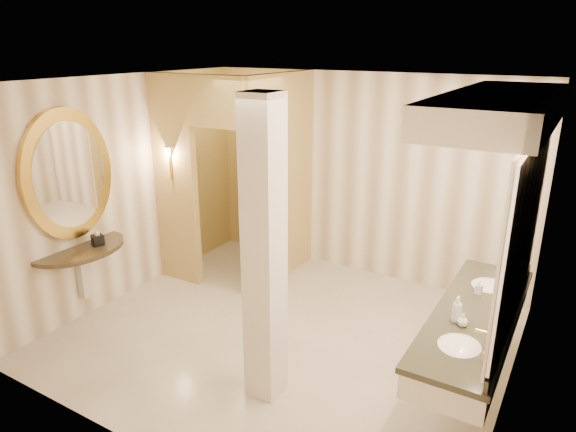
# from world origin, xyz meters

# --- Properties ---
(floor) EXTENTS (4.50, 4.50, 0.00)m
(floor) POSITION_xyz_m (0.00, 0.00, 0.00)
(floor) COLOR beige
(floor) RESTS_ON ground
(ceiling) EXTENTS (4.50, 4.50, 0.00)m
(ceiling) POSITION_xyz_m (0.00, 0.00, 2.70)
(ceiling) COLOR white
(ceiling) RESTS_ON wall_back
(wall_back) EXTENTS (4.50, 0.02, 2.70)m
(wall_back) POSITION_xyz_m (0.00, 2.00, 1.35)
(wall_back) COLOR white
(wall_back) RESTS_ON floor
(wall_front) EXTENTS (4.50, 0.02, 2.70)m
(wall_front) POSITION_xyz_m (0.00, -2.00, 1.35)
(wall_front) COLOR white
(wall_front) RESTS_ON floor
(wall_left) EXTENTS (0.02, 4.00, 2.70)m
(wall_left) POSITION_xyz_m (-2.25, 0.00, 1.35)
(wall_left) COLOR white
(wall_left) RESTS_ON floor
(wall_right) EXTENTS (0.02, 4.00, 2.70)m
(wall_right) POSITION_xyz_m (2.25, 0.00, 1.35)
(wall_right) COLOR white
(wall_right) RESTS_ON floor
(toilet_closet) EXTENTS (1.50, 1.55, 2.70)m
(toilet_closet) POSITION_xyz_m (-1.11, 0.97, 1.39)
(toilet_closet) COLOR #D2BE6E
(toilet_closet) RESTS_ON floor
(wall_sconce) EXTENTS (0.14, 0.14, 0.42)m
(wall_sconce) POSITION_xyz_m (-1.93, 0.43, 1.73)
(wall_sconce) COLOR gold
(wall_sconce) RESTS_ON toilet_closet
(vanity) EXTENTS (0.75, 2.37, 2.09)m
(vanity) POSITION_xyz_m (1.98, -0.07, 1.63)
(vanity) COLOR silver
(vanity) RESTS_ON floor
(console_shelf) EXTENTS (1.10, 1.10, 2.00)m
(console_shelf) POSITION_xyz_m (-2.21, -0.83, 1.35)
(console_shelf) COLOR black
(console_shelf) RESTS_ON floor
(pillar) EXTENTS (0.29, 0.29, 2.70)m
(pillar) POSITION_xyz_m (0.35, -0.90, 1.35)
(pillar) COLOR silver
(pillar) RESTS_ON floor
(tissue_box) EXTENTS (0.15, 0.15, 0.12)m
(tissue_box) POSITION_xyz_m (-2.04, -0.69, 0.93)
(tissue_box) COLOR black
(tissue_box) RESTS_ON console_shelf
(toilet) EXTENTS (0.62, 0.83, 0.75)m
(toilet) POSITION_xyz_m (-1.20, 1.75, 0.38)
(toilet) COLOR white
(toilet) RESTS_ON floor
(soap_bottle_a) EXTENTS (0.06, 0.07, 0.13)m
(soap_bottle_a) POSITION_xyz_m (1.90, 0.29, 0.94)
(soap_bottle_a) COLOR beige
(soap_bottle_a) RESTS_ON vanity
(soap_bottle_b) EXTENTS (0.11, 0.11, 0.11)m
(soap_bottle_b) POSITION_xyz_m (1.90, -0.36, 0.93)
(soap_bottle_b) COLOR silver
(soap_bottle_b) RESTS_ON vanity
(soap_bottle_c) EXTENTS (0.10, 0.10, 0.22)m
(soap_bottle_c) POSITION_xyz_m (1.84, -0.31, 0.99)
(soap_bottle_c) COLOR #C6B28C
(soap_bottle_c) RESTS_ON vanity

